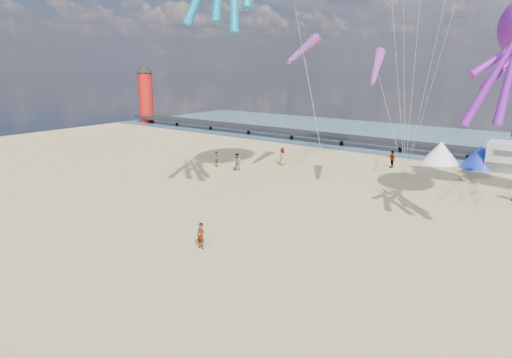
# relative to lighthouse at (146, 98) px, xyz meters

# --- Properties ---
(ground) EXTENTS (120.00, 120.00, 0.00)m
(ground) POSITION_rel_lighthouse_xyz_m (56.00, -44.00, -4.50)
(ground) COLOR tan
(ground) RESTS_ON ground
(water) EXTENTS (120.00, 120.00, 0.00)m
(water) POSITION_rel_lighthouse_xyz_m (56.00, 11.00, -4.48)
(water) COLOR #3C6073
(water) RESTS_ON ground
(pier) EXTENTS (60.00, 3.00, 0.50)m
(pier) POSITION_rel_lighthouse_xyz_m (28.00, 0.00, -3.50)
(pier) COLOR black
(pier) RESTS_ON ground
(lighthouse) EXTENTS (2.60, 2.60, 9.00)m
(lighthouse) POSITION_rel_lighthouse_xyz_m (0.00, 0.00, 0.00)
(lighthouse) COLOR #A5140F
(lighthouse) RESTS_ON ground
(tent_white) EXTENTS (4.00, 4.00, 2.40)m
(tent_white) POSITION_rel_lighthouse_xyz_m (54.00, -4.00, -3.30)
(tent_white) COLOR white
(tent_white) RESTS_ON ground
(tent_blue) EXTENTS (4.00, 4.00, 2.40)m
(tent_blue) POSITION_rel_lighthouse_xyz_m (58.00, -4.00, -3.30)
(tent_blue) COLOR #1933CC
(tent_blue) RESTS_ON ground
(standing_person) EXTENTS (0.60, 0.41, 1.59)m
(standing_person) POSITION_rel_lighthouse_xyz_m (49.67, -37.31, -3.70)
(standing_person) COLOR tan
(standing_person) RESTS_ON ground
(beachgoer_0) EXTENTS (0.65, 0.79, 1.86)m
(beachgoer_0) POSITION_rel_lighthouse_xyz_m (40.69, -15.33, -3.57)
(beachgoer_0) COLOR #7F6659
(beachgoer_0) RESTS_ON ground
(beachgoer_1) EXTENTS (1.04, 0.85, 1.82)m
(beachgoer_1) POSITION_rel_lighthouse_xyz_m (38.60, -20.42, -3.59)
(beachgoer_1) COLOR #7F6659
(beachgoer_1) RESTS_ON ground
(beachgoer_3) EXTENTS (1.33, 1.27, 1.82)m
(beachgoer_3) POSITION_rel_lighthouse_xyz_m (50.63, -9.50, -3.59)
(beachgoer_3) COLOR #7F6659
(beachgoer_3) RESTS_ON ground
(beachgoer_5) EXTENTS (1.34, 1.45, 1.62)m
(beachgoer_5) POSITION_rel_lighthouse_xyz_m (35.60, -20.21, -3.69)
(beachgoer_5) COLOR #7F6659
(beachgoer_5) RESTS_ON ground
(sandbag_a) EXTENTS (0.50, 0.35, 0.22)m
(sandbag_a) POSITION_rel_lighthouse_xyz_m (47.49, -17.98, -4.39)
(sandbag_a) COLOR gray
(sandbag_a) RESTS_ON ground
(sandbag_b) EXTENTS (0.50, 0.35, 0.22)m
(sandbag_b) POSITION_rel_lighthouse_xyz_m (59.99, -14.91, -4.39)
(sandbag_b) COLOR gray
(sandbag_b) RESTS_ON ground
(sandbag_e) EXTENTS (0.50, 0.35, 0.22)m
(sandbag_e) POSITION_rel_lighthouse_xyz_m (53.46, -13.42, -4.39)
(sandbag_e) COLOR gray
(sandbag_e) RESTS_ON ground
(windsock_left) EXTENTS (1.94, 6.18, 6.08)m
(windsock_left) POSITION_rel_lighthouse_xyz_m (45.43, -19.39, 7.34)
(windsock_left) COLOR red
(windsock_right) EXTENTS (2.31, 4.99, 4.95)m
(windsock_right) POSITION_rel_lighthouse_xyz_m (53.15, -21.15, 5.87)
(windsock_right) COLOR red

